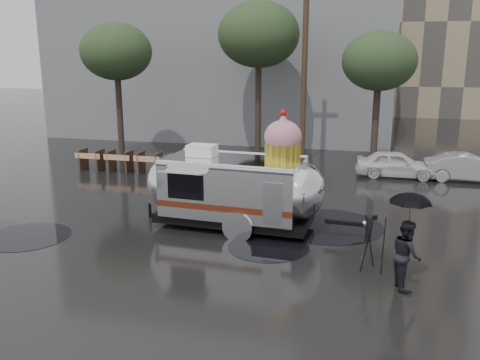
# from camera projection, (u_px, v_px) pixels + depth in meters

# --- Properties ---
(ground) EXTENTS (120.00, 120.00, 0.00)m
(ground) POSITION_uv_depth(u_px,v_px,m) (138.00, 266.00, 13.31)
(ground) COLOR black
(ground) RESTS_ON ground
(puddles) EXTENTS (12.45, 9.70, 0.01)m
(puddles) POSITION_uv_depth(u_px,v_px,m) (178.00, 242.00, 15.05)
(puddles) COLOR black
(puddles) RESTS_ON ground
(grey_building) EXTENTS (22.00, 12.00, 13.00)m
(grey_building) POSITION_uv_depth(u_px,v_px,m) (229.00, 38.00, 35.26)
(grey_building) COLOR slate
(grey_building) RESTS_ON ground
(utility_pole) EXTENTS (1.60, 0.28, 9.00)m
(utility_pole) POSITION_uv_depth(u_px,v_px,m) (304.00, 70.00, 24.77)
(utility_pole) COLOR #473323
(utility_pole) RESTS_ON ground
(tree_left) EXTENTS (3.64, 3.64, 6.95)m
(tree_left) POSITION_uv_depth(u_px,v_px,m) (116.00, 52.00, 25.86)
(tree_left) COLOR #382D26
(tree_left) RESTS_ON ground
(tree_mid) EXTENTS (4.20, 4.20, 8.03)m
(tree_mid) POSITION_uv_depth(u_px,v_px,m) (259.00, 35.00, 25.89)
(tree_mid) COLOR #382D26
(tree_mid) RESTS_ON ground
(tree_right) EXTENTS (3.36, 3.36, 6.42)m
(tree_right) POSITION_uv_depth(u_px,v_px,m) (379.00, 62.00, 22.90)
(tree_right) COLOR #382D26
(tree_right) RESTS_ON ground
(barricade_row) EXTENTS (4.30, 0.80, 1.00)m
(barricade_row) POSITION_uv_depth(u_px,v_px,m) (120.00, 161.00, 23.87)
(barricade_row) COLOR #473323
(barricade_row) RESTS_ON ground
(airstream_trailer) EXTENTS (7.23, 2.88, 3.89)m
(airstream_trailer) POSITION_uv_depth(u_px,v_px,m) (237.00, 186.00, 16.03)
(airstream_trailer) COLOR silver
(airstream_trailer) RESTS_ON ground
(person_right) EXTENTS (0.62, 0.88, 1.67)m
(person_right) POSITION_uv_depth(u_px,v_px,m) (406.00, 254.00, 11.93)
(person_right) COLOR black
(person_right) RESTS_ON ground
(umbrella_black) EXTENTS (1.20, 1.20, 2.37)m
(umbrella_black) POSITION_uv_depth(u_px,v_px,m) (410.00, 209.00, 11.66)
(umbrella_black) COLOR black
(umbrella_black) RESTS_ON ground
(tripod) EXTENTS (0.58, 0.61, 1.50)m
(tripod) POSITION_uv_depth(u_px,v_px,m) (374.00, 238.00, 12.84)
(tripod) COLOR black
(tripod) RESTS_ON ground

